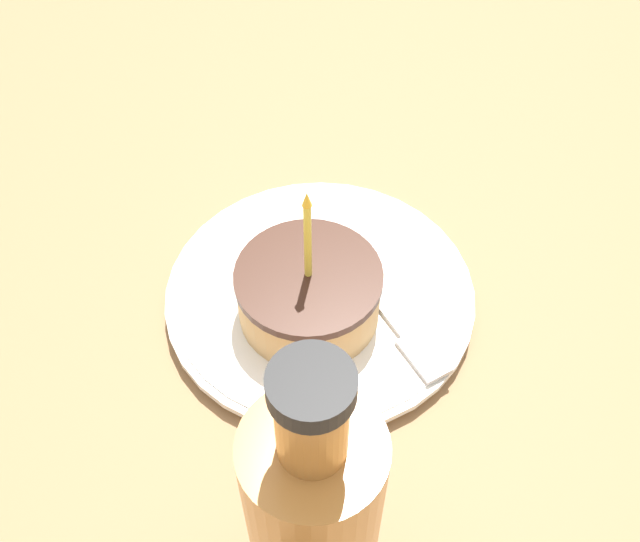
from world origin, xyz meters
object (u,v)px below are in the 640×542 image
object	(u,v)px
plate	(320,295)
cake_slice	(309,293)
bottle	(313,512)
fork	(382,303)

from	to	relation	value
plate	cake_slice	xyz separation A→B (m)	(0.02, 0.01, 0.03)
cake_slice	bottle	bearing A→B (deg)	47.00
fork	plate	bearing A→B (deg)	-61.80
cake_slice	fork	xyz separation A→B (m)	(-0.05, 0.04, -0.02)
cake_slice	fork	world-z (taller)	cake_slice
plate	bottle	xyz separation A→B (m)	(0.16, 0.16, 0.09)
fork	bottle	distance (m)	0.23
plate	fork	bearing A→B (deg)	118.20
plate	fork	world-z (taller)	fork
plate	fork	size ratio (longest dim) A/B	1.36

